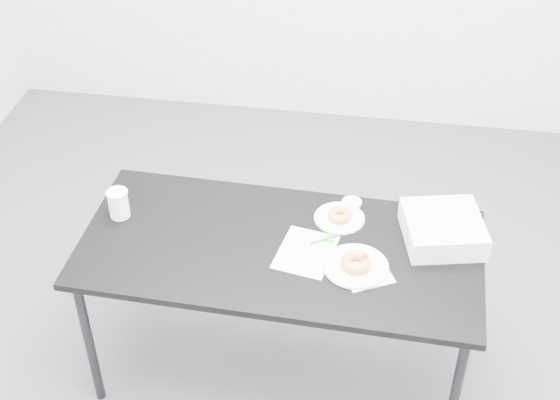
# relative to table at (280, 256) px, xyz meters

# --- Properties ---
(floor) EXTENTS (4.00, 4.00, 0.00)m
(floor) POSITION_rel_table_xyz_m (-0.12, 0.15, -0.67)
(floor) COLOR #46464A
(floor) RESTS_ON ground
(table) EXTENTS (1.61, 0.79, 0.72)m
(table) POSITION_rel_table_xyz_m (0.00, 0.00, 0.00)
(table) COLOR black
(table) RESTS_ON floor
(scorecard) EXTENTS (0.25, 0.30, 0.00)m
(scorecard) POSITION_rel_table_xyz_m (0.10, -0.02, 0.06)
(scorecard) COLOR silver
(scorecard) RESTS_ON table
(logo_patch) EXTENTS (0.05, 0.05, 0.00)m
(logo_patch) POSITION_rel_table_xyz_m (0.19, 0.07, 0.06)
(logo_patch) COLOR green
(logo_patch) RESTS_ON scorecard
(pen) EXTENTS (0.11, 0.07, 0.01)m
(pen) POSITION_rel_table_xyz_m (0.17, 0.06, 0.06)
(pen) COLOR #0C864B
(pen) RESTS_ON scorecard
(napkin) EXTENTS (0.24, 0.24, 0.00)m
(napkin) POSITION_rel_table_xyz_m (0.34, -0.10, 0.06)
(napkin) COLOR silver
(napkin) RESTS_ON table
(plate_near) EXTENTS (0.25, 0.25, 0.01)m
(plate_near) POSITION_rel_table_xyz_m (0.30, -0.08, 0.06)
(plate_near) COLOR white
(plate_near) RESTS_ON napkin
(donut_near) EXTENTS (0.15, 0.15, 0.04)m
(donut_near) POSITION_rel_table_xyz_m (0.30, -0.08, 0.08)
(donut_near) COLOR #CD8941
(donut_near) RESTS_ON plate_near
(plate_far) EXTENTS (0.21, 0.21, 0.01)m
(plate_far) POSITION_rel_table_xyz_m (0.21, 0.21, 0.06)
(plate_far) COLOR white
(plate_far) RESTS_ON table
(donut_far) EXTENTS (0.12, 0.12, 0.03)m
(donut_far) POSITION_rel_table_xyz_m (0.21, 0.21, 0.08)
(donut_far) COLOR #CD8941
(donut_far) RESTS_ON plate_far
(coffee_cup) EXTENTS (0.08, 0.08, 0.12)m
(coffee_cup) POSITION_rel_table_xyz_m (-0.68, 0.08, 0.12)
(coffee_cup) COLOR white
(coffee_cup) RESTS_ON table
(cup_lid) EXTENTS (0.08, 0.08, 0.01)m
(cup_lid) POSITION_rel_table_xyz_m (0.26, 0.31, 0.06)
(cup_lid) COLOR white
(cup_lid) RESTS_ON table
(bakery_box) EXTENTS (0.36, 0.36, 0.10)m
(bakery_box) POSITION_rel_table_xyz_m (0.63, 0.15, 0.10)
(bakery_box) COLOR silver
(bakery_box) RESTS_ON table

